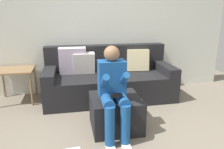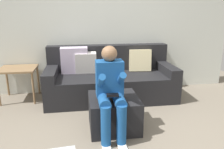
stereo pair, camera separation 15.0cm
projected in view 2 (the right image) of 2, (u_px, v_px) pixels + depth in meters
wall_back at (107, 27)px, 4.22m from camera, size 4.97×0.10×2.48m
couch_sectional at (109, 79)px, 4.02m from camera, size 2.27×0.97×0.93m
ottoman at (114, 112)px, 2.96m from camera, size 0.65×0.64×0.44m
person_seated at (111, 90)px, 2.66m from camera, size 0.33×0.63×1.14m
side_table at (18, 72)px, 3.85m from camera, size 0.62×0.56×0.58m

